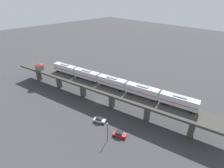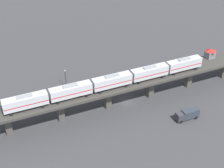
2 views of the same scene
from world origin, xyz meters
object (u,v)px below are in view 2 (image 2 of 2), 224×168
(signal_hut, at_px, (210,53))
(street_car_silver, at_px, (92,89))
(street_car_red, at_px, (63,92))
(delivery_truck, at_px, (188,114))
(street_lamp, at_px, (66,77))
(subway_train, at_px, (112,81))

(signal_hut, distance_m, street_car_silver, 42.70)
(street_car_red, bearing_deg, delivery_truck, -119.17)
(street_car_red, bearing_deg, street_lamp, -21.17)
(subway_train, distance_m, signal_hut, 38.95)
(signal_hut, bearing_deg, street_lamp, 87.09)
(street_car_silver, distance_m, street_lamp, 9.67)
(signal_hut, height_order, street_car_silver, signal_hut)
(signal_hut, relative_size, delivery_truck, 0.51)
(signal_hut, distance_m, delivery_truck, 27.59)
(signal_hut, xyz_separation_m, street_lamp, (2.54, 50.05, -5.60))
(subway_train, bearing_deg, street_car_silver, 23.68)
(street_car_silver, xyz_separation_m, street_car_red, (0.09, 9.75, 0.00))
(street_car_red, xyz_separation_m, street_lamp, (3.79, -1.47, 3.17))
(subway_train, bearing_deg, delivery_truck, -112.63)
(signal_hut, height_order, street_car_red, signal_hut)
(delivery_truck, bearing_deg, signal_hut, -36.75)
(subway_train, height_order, street_lamp, subway_train)
(subway_train, height_order, street_car_silver, subway_train)
(street_car_silver, distance_m, street_car_red, 9.75)
(subway_train, relative_size, street_lamp, 8.85)
(subway_train, height_order, delivery_truck, subway_train)
(signal_hut, xyz_separation_m, street_car_silver, (-1.33, 41.77, -8.77))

